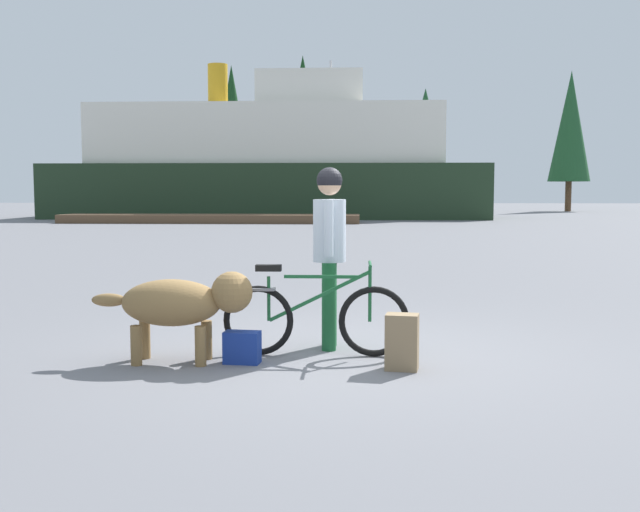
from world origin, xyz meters
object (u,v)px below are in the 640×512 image
at_px(person_cyclist, 329,239).
at_px(handbag_pannier, 242,347).
at_px(sailboat_moored, 331,209).
at_px(bicycle, 314,317).
at_px(ferry_boat, 271,164).
at_px(backpack, 402,342).
at_px(dog, 182,303).

bearing_deg(person_cyclist, handbag_pannier, -137.82).
bearing_deg(sailboat_moored, bicycle, -88.23).
bearing_deg(ferry_boat, sailboat_moored, -27.83).
distance_m(handbag_pannier, ferry_boat, 35.86).
bearing_deg(person_cyclist, backpack, -52.42).
bearing_deg(handbag_pannier, ferry_boat, 96.13).
bearing_deg(bicycle, dog, -164.73).
relative_size(ferry_boat, sailboat_moored, 2.84).
distance_m(person_cyclist, handbag_pannier, 1.39).
bearing_deg(handbag_pannier, sailboat_moored, 90.68).
xyz_separation_m(dog, ferry_boat, (-3.27, 35.53, 2.43)).
xyz_separation_m(dog, backpack, (1.97, -0.18, -0.30)).
distance_m(ferry_boat, sailboat_moored, 4.59).
xyz_separation_m(backpack, ferry_boat, (-5.24, 35.72, 2.73)).
height_order(bicycle, backpack, bicycle).
bearing_deg(bicycle, ferry_boat, 97.20).
bearing_deg(ferry_boat, bicycle, -82.80).
xyz_separation_m(bicycle, backpack, (0.79, -0.50, -0.12)).
relative_size(person_cyclist, sailboat_moored, 0.21).
bearing_deg(backpack, bicycle, 147.65).
relative_size(dog, sailboat_moored, 0.18).
bearing_deg(sailboat_moored, ferry_boat, 152.17).
bearing_deg(dog, sailboat_moored, 89.76).
distance_m(dog, handbag_pannier, 0.67).
distance_m(person_cyclist, sailboat_moored, 33.07).
height_order(person_cyclist, ferry_boat, ferry_boat).
distance_m(person_cyclist, backpack, 1.37).
height_order(dog, handbag_pannier, dog).
xyz_separation_m(bicycle, dog, (-1.17, -0.32, 0.18)).
relative_size(person_cyclist, handbag_pannier, 5.57).
distance_m(bicycle, person_cyclist, 0.81).
bearing_deg(dog, bicycle, 15.27).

